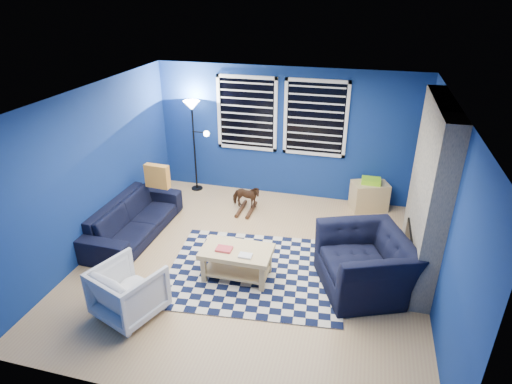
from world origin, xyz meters
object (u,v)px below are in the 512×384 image
armchair_bent (129,291)px  cabinet (369,195)px  armchair_big (365,263)px  tv (426,146)px  floor_lamp (193,118)px  sofa (134,219)px  rocking_horse (246,197)px  coffee_table (237,257)px

armchair_bent → cabinet: 4.66m
armchair_big → tv: bearing=136.8°
tv → floor_lamp: size_ratio=0.55×
tv → cabinet: (-0.79, 0.25, -1.13)m
tv → sofa: tv is taller
armchair_bent → rocking_horse: 3.08m
sofa → armchair_big: 3.77m
sofa → floor_lamp: size_ratio=1.13×
armchair_big → floor_lamp: bearing=-147.8°
floor_lamp → cabinet: bearing=0.1°
armchair_bent → cabinet: armchair_bent is taller
cabinet → tv: bearing=-38.4°
sofa → armchair_big: (3.74, -0.46, 0.10)m
coffee_table → floor_lamp: bearing=122.0°
armchair_bent → rocking_horse: bearing=-82.0°
cabinet → sofa: bearing=-173.5°
cabinet → armchair_big: bearing=-111.3°
rocking_horse → coffee_table: size_ratio=0.54×
rocking_horse → armchair_bent: bearing=167.2°
rocking_horse → cabinet: cabinet is taller
armchair_bent → floor_lamp: size_ratio=0.42×
armchair_big → rocking_horse: bearing=-151.1°
cabinet → floor_lamp: 3.62m
coffee_table → cabinet: (1.77, 2.63, -0.07)m
armchair_big → floor_lamp: (-3.39, 2.40, 1.10)m
armchair_big → armchair_bent: armchair_big is taller
sofa → armchair_bent: size_ratio=2.70×
rocking_horse → cabinet: size_ratio=0.72×
armchair_bent → rocking_horse: (0.67, 3.00, -0.05)m
rocking_horse → floor_lamp: (-1.22, 0.67, 1.20)m
sofa → rocking_horse: size_ratio=3.84×
armchair_bent → cabinet: bearing=-107.3°
rocking_horse → sofa: bearing=128.8°
tv → armchair_bent: size_ratio=1.31×
tv → coffee_table: size_ratio=1.01×
floor_lamp → tv: bearing=-3.4°
rocking_horse → cabinet: 2.29m
coffee_table → armchair_big: bearing=7.4°
tv → cabinet: 1.40m
rocking_horse → cabinet: (2.19, 0.67, -0.02)m
sofa → coffee_table: size_ratio=2.08×
rocking_horse → floor_lamp: floor_lamp is taller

